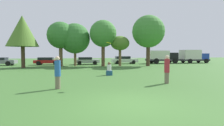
# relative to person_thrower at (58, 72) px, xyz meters

# --- Properties ---
(ground_plane) EXTENTS (120.00, 120.00, 0.00)m
(ground_plane) POSITION_rel_person_thrower_xyz_m (2.78, -3.40, -0.86)
(ground_plane) COLOR #3D6B2D
(person_thrower) EXTENTS (0.30, 0.30, 1.68)m
(person_thrower) POSITION_rel_person_thrower_xyz_m (0.00, 0.00, 0.00)
(person_thrower) COLOR #726651
(person_thrower) RESTS_ON ground
(person_catcher) EXTENTS (0.31, 0.31, 1.70)m
(person_catcher) POSITION_rel_person_thrower_xyz_m (6.29, 0.40, 0.01)
(person_catcher) COLOR #726651
(person_catcher) RESTS_ON ground
(frisbee) EXTENTS (0.25, 0.25, 0.10)m
(frisbee) POSITION_rel_person_thrower_xyz_m (2.71, 0.30, 1.54)
(frisbee) COLOR yellow
(bystander_sitting) EXTENTS (0.48, 0.40, 1.09)m
(bystander_sitting) POSITION_rel_person_thrower_xyz_m (3.64, 5.06, -0.42)
(bystander_sitting) COLOR navy
(bystander_sitting) RESTS_ON ground
(tree_0) EXTENTS (3.83, 3.83, 6.49)m
(tree_0) POSITION_rel_person_thrower_xyz_m (-5.43, 14.68, 3.68)
(tree_0) COLOR #473323
(tree_0) RESTS_ON ground
(tree_1) EXTENTS (3.72, 3.72, 6.19)m
(tree_1) POSITION_rel_person_thrower_xyz_m (-1.04, 16.69, 3.43)
(tree_1) COLOR brown
(tree_1) RESTS_ON ground
(tree_2) EXTENTS (4.32, 4.32, 6.09)m
(tree_2) POSITION_rel_person_thrower_xyz_m (0.93, 17.05, 3.06)
(tree_2) COLOR brown
(tree_2) RESTS_ON ground
(tree_3) EXTENTS (3.76, 3.76, 6.45)m
(tree_3) POSITION_rel_person_thrower_xyz_m (4.79, 15.61, 3.67)
(tree_3) COLOR brown
(tree_3) RESTS_ON ground
(tree_4) EXTENTS (2.68, 2.68, 4.27)m
(tree_4) POSITION_rel_person_thrower_xyz_m (7.21, 15.47, 2.34)
(tree_4) COLOR brown
(tree_4) RESTS_ON ground
(tree_5) EXTENTS (4.56, 4.56, 7.17)m
(tree_5) POSITION_rel_person_thrower_xyz_m (11.09, 14.54, 4.00)
(tree_5) COLOR #473323
(tree_5) RESTS_ON ground
(parked_car_grey) EXTENTS (4.41, 1.95, 1.20)m
(parked_car_grey) POSITION_rel_person_thrower_xyz_m (-10.03, 19.92, -0.21)
(parked_car_grey) COLOR slate
(parked_car_grey) RESTS_ON ground
(parked_car_red) EXTENTS (4.05, 2.11, 1.18)m
(parked_car_red) POSITION_rel_person_thrower_xyz_m (-3.33, 20.15, -0.23)
(parked_car_red) COLOR red
(parked_car_red) RESTS_ON ground
(parked_car_silver) EXTENTS (3.96, 2.19, 1.18)m
(parked_car_silver) POSITION_rel_person_thrower_xyz_m (2.75, 19.79, -0.23)
(parked_car_silver) COLOR #B2B2B7
(parked_car_silver) RESTS_ON ground
(parked_car_white) EXTENTS (4.46, 1.94, 1.29)m
(parked_car_white) POSITION_rel_person_thrower_xyz_m (9.21, 20.45, -0.18)
(parked_car_white) COLOR silver
(parked_car_white) RESTS_ON ground
(delivery_truck_black) EXTENTS (5.66, 2.49, 2.27)m
(delivery_truck_black) POSITION_rel_person_thrower_xyz_m (16.07, 20.14, 0.41)
(delivery_truck_black) COLOR #2D2D33
(delivery_truck_black) RESTS_ON ground
(delivery_truck_blue) EXTENTS (5.33, 2.64, 2.43)m
(delivery_truck_blue) POSITION_rel_person_thrower_xyz_m (22.54, 20.39, 0.44)
(delivery_truck_blue) COLOR #2D2D33
(delivery_truck_blue) RESTS_ON ground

